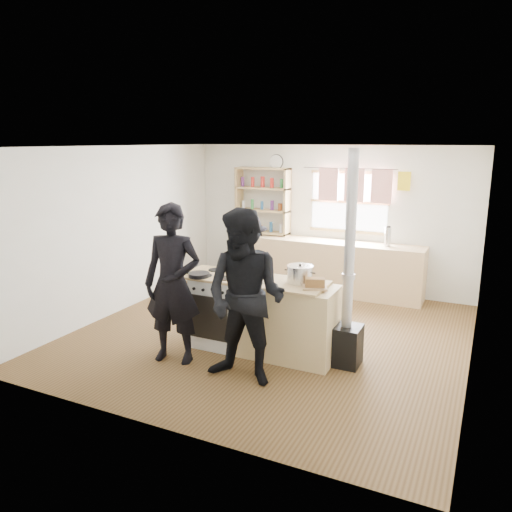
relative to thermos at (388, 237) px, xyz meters
name	(u,v)px	position (x,y,z in m)	size (l,w,h in m)	color
ground	(270,335)	(-1.08, -2.22, -1.06)	(5.00, 5.00, 0.01)	brown
back_counter	(322,266)	(-1.08, 0.00, -0.61)	(3.40, 0.55, 0.90)	#D2B07F
shelving_unit	(263,201)	(-2.28, 0.12, 0.46)	(1.00, 0.28, 1.20)	tan
thermos	(388,237)	(0.00, 0.00, 0.00)	(0.10, 0.10, 0.31)	silver
cooking_island	(263,316)	(-0.94, -2.77, -0.59)	(1.97, 0.64, 0.93)	white
skillet_greens	(199,275)	(-1.71, -2.99, -0.10)	(0.29, 0.29, 0.05)	black
roast_tray	(254,277)	(-1.02, -2.84, -0.09)	(0.32, 0.28, 0.07)	silver
stockpot_stove	(239,268)	(-1.33, -2.65, -0.05)	(0.22, 0.22, 0.18)	#B8B8BB
stockpot_counter	(300,274)	(-0.50, -2.69, -0.02)	(0.31, 0.31, 0.23)	silver
bread_board	(315,284)	(-0.26, -2.84, -0.08)	(0.33, 0.29, 0.12)	tan
flue_heater	(347,311)	(0.09, -2.68, -0.40)	(0.35, 0.35, 2.50)	black
person_near_left	(173,284)	(-1.79, -3.43, -0.11)	(0.69, 0.45, 1.89)	black
person_near_right	(246,298)	(-0.78, -3.55, -0.11)	(0.92, 0.72, 1.90)	black
person_far	(247,270)	(-1.57, -1.94, -0.27)	(1.02, 0.59, 1.58)	black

